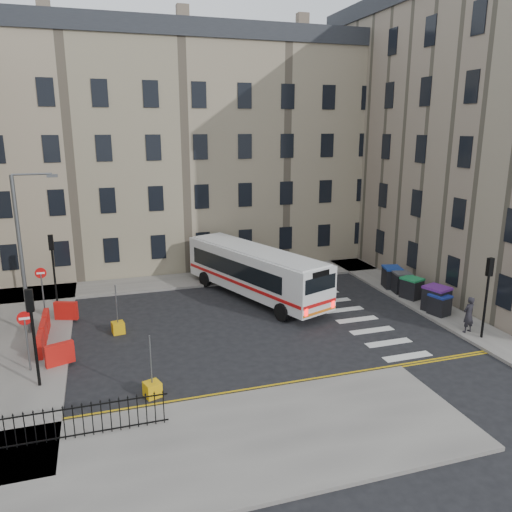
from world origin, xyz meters
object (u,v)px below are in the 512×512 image
wheelie_bin_a (439,305)px  pedestrian (469,315)px  wheelie_bin_b (436,299)px  bollard_yellow (118,328)px  streetlamp (21,253)px  wheelie_bin_d (401,282)px  bus (255,270)px  bollard_chevron (152,389)px  wheelie_bin_e (392,277)px  wheelie_bin_c (412,288)px

wheelie_bin_a → pedestrian: pedestrian is taller
wheelie_bin_b → bollard_yellow: wheelie_bin_b is taller
streetlamp → pedestrian: streetlamp is taller
wheelie_bin_d → pedestrian: (-0.39, -6.58, 0.28)m
pedestrian → bollard_yellow: size_ratio=3.16×
streetlamp → wheelie_bin_b: bearing=-9.6°
bus → wheelie_bin_d: 9.35m
bus → bollard_yellow: (-8.40, -3.20, -1.46)m
streetlamp → bus: size_ratio=0.72×
bollard_chevron → wheelie_bin_b: bearing=14.7°
wheelie_bin_d → pedestrian: pedestrian is taller
bus → pedestrian: bus is taller
bollard_chevron → wheelie_bin_d: bearing=25.5°
streetlamp → wheelie_bin_a: 22.26m
wheelie_bin_b → wheelie_bin_a: bearing=-125.4°
bus → wheelie_bin_a: size_ratio=9.10×
streetlamp → wheelie_bin_e: bearing=2.3°
streetlamp → wheelie_bin_d: 22.03m
bus → pedestrian: bearing=-66.4°
wheelie_bin_a → wheelie_bin_c: wheelie_bin_c is taller
wheelie_bin_c → wheelie_bin_d: bearing=68.5°
bollard_yellow → bollard_chevron: size_ratio=1.00×
wheelie_bin_c → wheelie_bin_e: bearing=70.3°
wheelie_bin_d → streetlamp: bearing=-169.6°
bollard_yellow → wheelie_bin_a: bearing=-10.0°
wheelie_bin_a → pedestrian: size_ratio=0.66×
streetlamp → bus: 13.13m
wheelie_bin_d → bollard_chevron: 18.22m
pedestrian → bollard_chevron: 16.11m
wheelie_bin_c → bollard_chevron: bearing=-177.2°
bus → pedestrian: size_ratio=5.99×
wheelie_bin_c → bollard_yellow: wheelie_bin_c is taller
bus → wheelie_bin_c: size_ratio=7.92×
wheelie_bin_c → wheelie_bin_e: (0.01, 2.22, 0.05)m
streetlamp → pedestrian: 22.62m
wheelie_bin_a → bollard_chevron: 16.68m
wheelie_bin_d → wheelie_bin_e: (-0.03, 1.03, 0.03)m
wheelie_bin_b → wheelie_bin_e: (0.00, 4.58, -0.04)m
bus → wheelie_bin_a: bearing=-56.2°
streetlamp → wheelie_bin_c: (21.71, -1.33, -3.54)m
wheelie_bin_a → pedestrian: 2.56m
wheelie_bin_e → pedestrian: bearing=-78.7°
wheelie_bin_a → wheelie_bin_e: size_ratio=0.85×
wheelie_bin_c → pedestrian: 5.42m
wheelie_bin_b → wheelie_bin_c: wheelie_bin_b is taller
bus → wheelie_bin_e: 9.13m
streetlamp → wheelie_bin_c: 22.03m
streetlamp → bollard_chevron: (5.32, -8.00, -4.04)m
wheelie_bin_b → pedestrian: (-0.36, -3.04, 0.22)m
wheelie_bin_d → wheelie_bin_a: bearing=-81.9°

